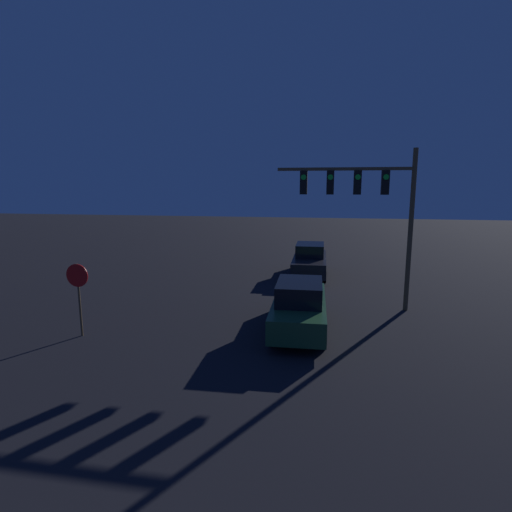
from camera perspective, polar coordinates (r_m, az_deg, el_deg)
car_near at (r=13.53m, az=6.22°, el=-7.08°), size 1.86×4.78×1.71m
car_far at (r=21.64m, az=7.67°, el=-0.61°), size 1.81×4.76×1.71m
traffic_signal_mast at (r=15.86m, az=15.65°, el=7.94°), size 5.16×0.30×6.16m
stop_sign at (r=13.88m, az=-24.07°, el=-3.91°), size 0.74×0.07×2.38m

